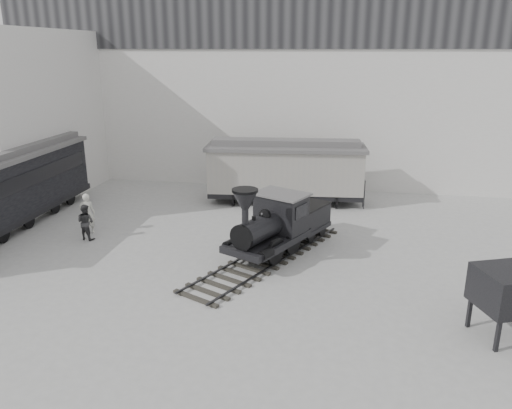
% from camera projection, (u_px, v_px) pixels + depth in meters
% --- Properties ---
extents(ground, '(90.00, 90.00, 0.00)m').
position_uv_depth(ground, '(225.00, 291.00, 17.26)').
color(ground, '#9E9E9B').
extents(north_wall, '(34.00, 2.51, 11.00)m').
position_uv_depth(north_wall, '(283.00, 92.00, 29.67)').
color(north_wall, silver).
rests_on(north_wall, ground).
extents(west_pavilion, '(7.00, 12.11, 9.00)m').
position_uv_depth(west_pavilion, '(13.00, 115.00, 27.75)').
color(west_pavilion, silver).
rests_on(west_pavilion, ground).
extents(locomotive, '(5.55, 8.81, 3.13)m').
position_uv_depth(locomotive, '(277.00, 227.00, 20.08)').
color(locomotive, black).
rests_on(locomotive, ground).
extents(boxcar, '(8.63, 3.41, 3.45)m').
position_uv_depth(boxcar, '(285.00, 170.00, 26.76)').
color(boxcar, black).
rests_on(boxcar, ground).
extents(visitor_a, '(0.78, 0.62, 1.87)m').
position_uv_depth(visitor_a, '(87.00, 213.00, 22.44)').
color(visitor_a, silver).
rests_on(visitor_a, ground).
extents(visitor_b, '(0.88, 0.75, 1.59)m').
position_uv_depth(visitor_b, '(86.00, 222.00, 21.72)').
color(visitor_b, '#313133').
rests_on(visitor_b, ground).
extents(coal_hopper, '(2.36, 2.17, 2.10)m').
position_uv_depth(coal_hopper, '(512.00, 293.00, 14.17)').
color(coal_hopper, black).
rests_on(coal_hopper, ground).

